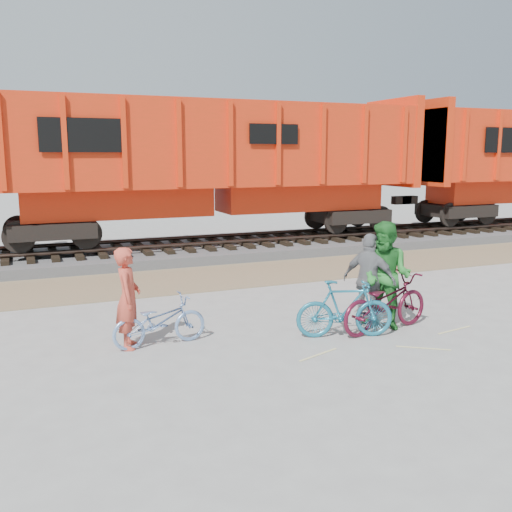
% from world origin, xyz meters
% --- Properties ---
extents(ground, '(120.00, 120.00, 0.00)m').
position_xyz_m(ground, '(0.00, 0.00, 0.00)').
color(ground, '#9E9E99').
rests_on(ground, ground).
extents(gravel_strip, '(120.00, 3.00, 0.02)m').
position_xyz_m(gravel_strip, '(0.00, 5.50, 0.01)').
color(gravel_strip, '#8D7458').
rests_on(gravel_strip, ground).
extents(ballast_bed, '(120.00, 4.00, 0.30)m').
position_xyz_m(ballast_bed, '(0.00, 9.00, 0.15)').
color(ballast_bed, slate).
rests_on(ballast_bed, ground).
extents(track, '(120.00, 2.60, 0.24)m').
position_xyz_m(track, '(0.00, 9.00, 0.47)').
color(track, black).
rests_on(track, ballast_bed).
extents(hopper_car_center, '(14.00, 3.13, 4.65)m').
position_xyz_m(hopper_car_center, '(0.48, 9.00, 3.01)').
color(hopper_car_center, black).
rests_on(hopper_car_center, track).
extents(bicycle_blue, '(1.69, 0.74, 0.86)m').
position_xyz_m(bicycle_blue, '(-3.29, 0.67, 0.43)').
color(bicycle_blue, '#7597CC').
rests_on(bicycle_blue, ground).
extents(bicycle_teal, '(1.81, 1.01, 1.05)m').
position_xyz_m(bicycle_teal, '(-0.13, -0.16, 0.52)').
color(bicycle_teal, '#1D6F8B').
rests_on(bicycle_teal, ground).
extents(bicycle_maroon, '(2.15, 1.09, 1.08)m').
position_xyz_m(bicycle_maroon, '(0.76, -0.12, 0.54)').
color(bicycle_maroon, '#521024').
rests_on(bicycle_maroon, ground).
extents(person_solo, '(0.56, 0.72, 1.73)m').
position_xyz_m(person_solo, '(-3.79, 0.77, 0.86)').
color(person_solo, '#C54332').
rests_on(person_solo, ground).
extents(person_man, '(1.16, 1.24, 2.02)m').
position_xyz_m(person_man, '(0.87, 0.04, 1.01)').
color(person_man, '#237229').
rests_on(person_man, ground).
extents(person_woman, '(0.95, 1.11, 1.78)m').
position_xyz_m(person_woman, '(0.66, 0.28, 0.89)').
color(person_woman, slate).
rests_on(person_woman, ground).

